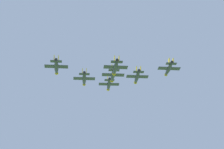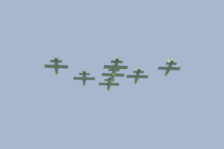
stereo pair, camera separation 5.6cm
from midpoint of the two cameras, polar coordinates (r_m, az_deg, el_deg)
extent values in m
ellipsoid|color=#2D3338|center=(281.35, -0.35, -1.15)|extent=(2.14, 15.84, 2.03)
cone|color=gold|center=(289.56, -0.44, -1.79)|extent=(1.74, 2.05, 1.73)
ellipsoid|color=#334751|center=(284.86, -0.39, -1.26)|extent=(1.54, 2.72, 1.19)
cube|color=#2D3338|center=(280.57, -0.35, -1.11)|extent=(11.33, 3.69, 0.20)
cube|color=gold|center=(280.41, -1.38, -1.08)|extent=(0.81, 3.26, 0.24)
cube|color=gold|center=(280.87, 0.69, -1.12)|extent=(0.81, 3.26, 0.24)
cube|color=#2D3338|center=(275.18, -0.28, -0.64)|extent=(5.44, 2.52, 0.20)
cube|color=gold|center=(275.98, -0.50, -0.38)|extent=(0.29, 2.26, 2.94)
cube|color=gold|center=(276.08, -0.08, -0.39)|extent=(0.29, 2.26, 2.94)
cylinder|color=black|center=(273.59, -0.27, -0.51)|extent=(1.43, 1.14, 1.42)
ellipsoid|color=#2D3338|center=(264.22, -3.17, -0.51)|extent=(2.08, 15.86, 2.04)
cone|color=gold|center=(272.42, -3.18, -1.21)|extent=(1.74, 2.04, 1.73)
ellipsoid|color=#334751|center=(267.73, -3.17, -0.64)|extent=(1.54, 2.72, 1.19)
cube|color=#2D3338|center=(263.44, -3.17, -0.47)|extent=(11.33, 3.66, 0.20)
cube|color=gold|center=(263.51, -4.27, -0.43)|extent=(0.80, 3.26, 0.24)
cube|color=gold|center=(263.51, -2.06, -0.48)|extent=(0.80, 3.26, 0.24)
cube|color=#2D3338|center=(258.06, -3.16, 0.05)|extent=(5.44, 2.51, 0.20)
cube|color=gold|center=(258.92, -3.37, 0.33)|extent=(0.28, 2.27, 2.94)
cube|color=gold|center=(258.92, -2.92, 0.32)|extent=(0.28, 2.27, 2.94)
cylinder|color=black|center=(256.47, -3.15, 0.20)|extent=(1.43, 1.14, 1.43)
ellipsoid|color=#2D3338|center=(266.64, 2.87, -0.28)|extent=(2.18, 16.22, 2.08)
cone|color=gold|center=(274.95, 2.66, -1.00)|extent=(1.78, 2.09, 1.77)
ellipsoid|color=#334751|center=(270.21, 2.79, -0.42)|extent=(1.58, 2.79, 1.22)
cube|color=#2D3338|center=(265.85, 2.90, -0.24)|extent=(11.60, 3.77, 0.21)
cube|color=gold|center=(265.34, 1.78, -0.20)|extent=(0.83, 3.34, 0.25)
cube|color=gold|center=(266.51, 4.01, -0.26)|extent=(0.83, 3.34, 0.25)
cube|color=#2D3338|center=(260.41, 3.05, 0.29)|extent=(5.57, 2.58, 0.21)
cube|color=gold|center=(261.17, 2.80, 0.57)|extent=(0.29, 2.32, 3.01)
cube|color=gold|center=(261.41, 3.26, 0.56)|extent=(0.29, 2.32, 3.01)
cylinder|color=black|center=(258.80, 3.09, 0.44)|extent=(1.47, 1.17, 1.46)
ellipsoid|color=#2D3338|center=(249.01, -6.33, 0.85)|extent=(2.44, 16.22, 2.08)
cone|color=gold|center=(257.31, -6.30, 0.06)|extent=(1.81, 2.12, 1.77)
ellipsoid|color=#334751|center=(252.59, -6.31, 0.70)|extent=(1.62, 2.81, 1.21)
cube|color=#2D3338|center=(248.23, -6.34, 0.90)|extent=(11.63, 3.95, 0.21)
cube|color=gold|center=(248.48, -7.53, 0.95)|extent=(0.88, 3.34, 0.25)
cube|color=gold|center=(248.13, -5.14, 0.88)|extent=(0.88, 3.34, 0.25)
cube|color=#2D3338|center=(242.80, -6.36, 1.49)|extent=(5.60, 2.66, 0.21)
cube|color=gold|center=(243.74, -6.59, 1.79)|extent=(0.33, 2.32, 3.00)
cube|color=gold|center=(243.67, -6.10, 1.77)|extent=(0.33, 2.32, 3.00)
cylinder|color=black|center=(241.19, -6.37, 1.66)|extent=(1.48, 1.19, 1.46)
ellipsoid|color=#2D3338|center=(252.85, 6.47, 0.64)|extent=(2.36, 15.48, 1.98)
cone|color=gold|center=(260.61, 6.11, -0.11)|extent=(1.73, 2.03, 1.69)
ellipsoid|color=#334751|center=(256.20, 6.32, 0.49)|extent=(1.55, 2.68, 1.16)
cube|color=#2D3338|center=(252.12, 6.50, 0.68)|extent=(11.11, 3.80, 0.20)
cube|color=gold|center=(251.23, 5.39, 0.74)|extent=(0.85, 3.19, 0.24)
cube|color=gold|center=(253.14, 7.60, 0.66)|extent=(0.85, 3.19, 0.24)
cube|color=#2D3338|center=(247.04, 6.75, 1.23)|extent=(5.35, 2.55, 0.20)
cube|color=gold|center=(247.70, 6.50, 1.51)|extent=(0.32, 2.21, 2.87)
cube|color=gold|center=(248.09, 6.95, 1.50)|extent=(0.32, 2.21, 2.87)
cylinder|color=black|center=(245.54, 6.83, 1.39)|extent=(1.42, 1.14, 1.39)
ellipsoid|color=#2D3338|center=(247.82, 0.12, -0.09)|extent=(2.11, 15.41, 1.98)
cone|color=gold|center=(255.74, -0.02, -0.83)|extent=(1.70, 1.99, 1.68)
ellipsoid|color=#334751|center=(251.23, 0.06, -0.23)|extent=(1.51, 2.65, 1.15)
cube|color=#2D3338|center=(247.07, 0.13, -0.05)|extent=(11.02, 3.61, 0.20)
cube|color=gold|center=(246.81, -1.01, 0.00)|extent=(0.80, 3.17, 0.24)
cube|color=gold|center=(247.47, 1.27, -0.07)|extent=(0.80, 3.17, 0.24)
cube|color=#2D3338|center=(241.88, 0.23, 0.50)|extent=(5.30, 2.46, 0.20)
cube|color=gold|center=(242.66, -0.01, 0.78)|extent=(0.28, 2.20, 2.86)
cube|color=gold|center=(242.80, 0.46, 0.77)|extent=(0.28, 2.20, 2.86)
cylinder|color=black|center=(240.35, 0.26, 0.65)|extent=(1.39, 1.11, 1.39)
ellipsoid|color=#2D3338|center=(231.51, 0.40, 0.78)|extent=(2.32, 15.53, 1.99)
cone|color=gold|center=(239.42, 0.22, -0.03)|extent=(1.74, 2.03, 1.69)
ellipsoid|color=#334751|center=(234.92, 0.33, 0.62)|extent=(1.55, 2.69, 1.16)
cube|color=#2D3338|center=(230.75, 0.42, 0.84)|extent=(11.14, 3.77, 0.20)
cube|color=gold|center=(230.41, -0.81, 0.89)|extent=(0.84, 3.20, 0.24)
cube|color=gold|center=(231.25, 1.65, 0.81)|extent=(0.84, 3.20, 0.24)
cube|color=#2D3338|center=(225.57, 0.55, 1.44)|extent=(5.36, 2.55, 0.20)
cube|color=gold|center=(226.36, 0.29, 1.75)|extent=(0.31, 2.22, 2.88)
cube|color=gold|center=(226.53, 0.79, 1.73)|extent=(0.31, 2.22, 2.88)
cylinder|color=black|center=(224.05, 0.59, 1.61)|extent=(1.42, 1.14, 1.39)
camera|label=1|loc=(0.03, -89.99, 0.00)|focal=80.50mm
camera|label=2|loc=(0.03, 90.01, 0.00)|focal=80.50mm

